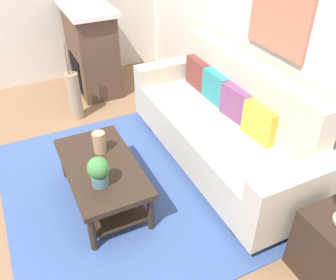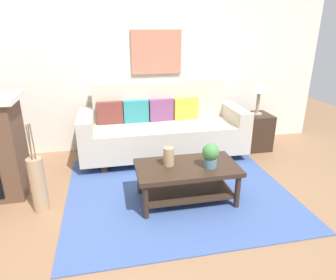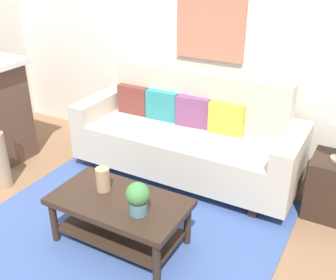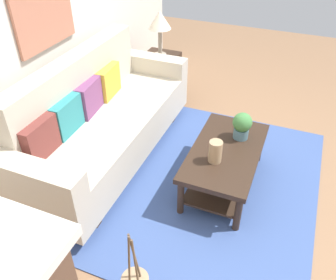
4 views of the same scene
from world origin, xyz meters
name	(u,v)px [view 1 (image 1 of 4)]	position (x,y,z in m)	size (l,w,h in m)	color
ground_plane	(74,206)	(0.00, 0.00, 0.00)	(9.44, 9.44, 0.00)	#8C6647
wall_back	(281,28)	(0.00, 2.09, 1.35)	(5.44, 0.10, 2.70)	silver
area_rug	(125,189)	(0.00, 0.50, 0.01)	(2.54, 2.18, 0.01)	#3D5693
couch	(223,128)	(0.03, 1.56, 0.43)	(2.35, 0.84, 1.08)	beige
throw_pillow_maroon	(198,73)	(-0.71, 1.68, 0.68)	(0.36, 0.12, 0.32)	brown
throw_pillow_teal	(216,87)	(-0.34, 1.68, 0.68)	(0.36, 0.12, 0.32)	teal
throw_pillow_plum	(237,103)	(0.03, 1.68, 0.68)	(0.36, 0.12, 0.32)	#7A4270
throw_pillow_mustard	(260,122)	(0.40, 1.68, 0.68)	(0.36, 0.12, 0.32)	gold
coffee_table	(102,175)	(0.05, 0.29, 0.31)	(1.10, 0.60, 0.43)	#332319
tabletop_vase	(99,142)	(-0.14, 0.34, 0.53)	(0.12, 0.12, 0.20)	tan
potted_plant_tabletop	(99,171)	(0.28, 0.21, 0.57)	(0.18, 0.18, 0.26)	slate
side_table	(333,248)	(1.50, 1.56, 0.28)	(0.44, 0.44, 0.56)	#332319
fireplace	(91,49)	(-2.17, 0.86, 0.59)	(1.02, 0.58, 1.16)	brown
floor_vase	(75,96)	(-1.50, 0.42, 0.30)	(0.16, 0.16, 0.60)	tan
floor_vase_branch_a	(69,60)	(-1.48, 0.42, 0.78)	(0.01, 0.01, 0.36)	brown
floor_vase_branch_b	(69,59)	(-1.51, 0.44, 0.78)	(0.01, 0.01, 0.36)	brown
floor_vase_branch_c	(66,59)	(-1.51, 0.40, 0.78)	(0.01, 0.01, 0.36)	brown
framed_painting	(279,16)	(0.03, 2.02, 1.47)	(0.75, 0.03, 0.63)	#B77056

